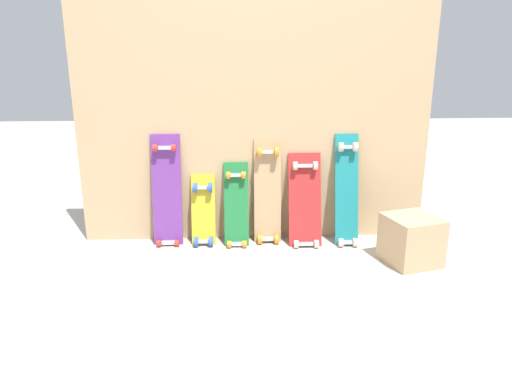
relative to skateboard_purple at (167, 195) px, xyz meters
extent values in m
plane|color=#B2AAA0|center=(0.61, 0.02, -0.35)|extent=(12.00, 12.00, 0.00)
cube|color=tan|center=(0.61, 0.09, 0.54)|extent=(2.41, 0.04, 1.78)
cube|color=#6B338C|center=(0.00, 0.01, 0.00)|extent=(0.20, 0.12, 0.83)
cube|color=#B7B7BF|center=(0.00, -0.06, -0.32)|extent=(0.09, 0.04, 0.03)
cube|color=#B7B7BF|center=(0.00, 0.02, 0.33)|extent=(0.09, 0.04, 0.03)
cylinder|color=red|center=(-0.06, -0.08, -0.32)|extent=(0.03, 0.05, 0.05)
cylinder|color=red|center=(0.06, -0.08, -0.32)|extent=(0.03, 0.05, 0.05)
cylinder|color=red|center=(-0.06, 0.01, 0.33)|extent=(0.03, 0.05, 0.05)
cylinder|color=red|center=(0.06, 0.01, 0.33)|extent=(0.03, 0.05, 0.05)
cube|color=gold|center=(0.25, 0.00, -0.14)|extent=(0.16, 0.14, 0.54)
cube|color=#B7B7BF|center=(0.25, -0.07, -0.31)|extent=(0.07, 0.04, 0.03)
cube|color=#B7B7BF|center=(0.25, 0.01, 0.05)|extent=(0.07, 0.04, 0.03)
cylinder|color=#3359B2|center=(0.19, -0.09, -0.31)|extent=(0.03, 0.07, 0.07)
cylinder|color=#3359B2|center=(0.30, -0.09, -0.31)|extent=(0.03, 0.07, 0.07)
cylinder|color=#3359B2|center=(0.19, 0.00, 0.05)|extent=(0.03, 0.07, 0.07)
cylinder|color=#3359B2|center=(0.30, 0.00, 0.05)|extent=(0.03, 0.07, 0.07)
cube|color=#1E7238|center=(0.47, -0.02, -0.10)|extent=(0.17, 0.18, 0.64)
cube|color=#B7B7BF|center=(0.47, -0.11, -0.32)|extent=(0.08, 0.04, 0.03)
cube|color=#B7B7BF|center=(0.47, 0.01, 0.13)|extent=(0.08, 0.04, 0.03)
cylinder|color=orange|center=(0.42, -0.12, -0.32)|extent=(0.03, 0.05, 0.05)
cylinder|color=orange|center=(0.53, -0.12, -0.32)|extent=(0.03, 0.05, 0.05)
cylinder|color=orange|center=(0.42, 0.00, 0.14)|extent=(0.03, 0.05, 0.05)
cylinder|color=orange|center=(0.53, 0.00, 0.14)|extent=(0.03, 0.05, 0.05)
cube|color=tan|center=(0.69, 0.01, -0.01)|extent=(0.19, 0.11, 0.79)
cube|color=#B7B7BF|center=(0.69, -0.05, -0.31)|extent=(0.08, 0.04, 0.03)
cube|color=#B7B7BF|center=(0.69, 0.02, 0.29)|extent=(0.08, 0.04, 0.03)
cylinder|color=orange|center=(0.64, -0.07, -0.31)|extent=(0.03, 0.07, 0.07)
cylinder|color=orange|center=(0.75, -0.07, -0.31)|extent=(0.03, 0.07, 0.07)
cylinder|color=orange|center=(0.64, 0.01, 0.29)|extent=(0.03, 0.07, 0.07)
cylinder|color=orange|center=(0.75, 0.01, 0.29)|extent=(0.03, 0.07, 0.07)
cube|color=#B22626|center=(0.95, -0.04, -0.07)|extent=(0.22, 0.21, 0.69)
cube|color=#B7B7BF|center=(0.95, -0.14, -0.32)|extent=(0.10, 0.04, 0.03)
cube|color=#B7B7BF|center=(0.95, 0.01, 0.20)|extent=(0.10, 0.04, 0.03)
cylinder|color=beige|center=(0.88, -0.15, -0.32)|extent=(0.03, 0.06, 0.06)
cylinder|color=beige|center=(1.02, -0.15, -0.32)|extent=(0.03, 0.06, 0.06)
cylinder|color=beige|center=(0.88, -0.01, 0.20)|extent=(0.03, 0.06, 0.06)
cylinder|color=beige|center=(1.02, -0.01, 0.20)|extent=(0.03, 0.06, 0.06)
cube|color=#197A7F|center=(1.24, -0.03, 0.00)|extent=(0.16, 0.20, 0.82)
cube|color=#B7B7BF|center=(1.24, -0.13, -0.32)|extent=(0.07, 0.04, 0.03)
cube|color=#B7B7BF|center=(1.24, 0.02, 0.32)|extent=(0.07, 0.04, 0.03)
cylinder|color=beige|center=(1.19, -0.15, -0.31)|extent=(0.03, 0.06, 0.06)
cylinder|color=beige|center=(1.29, -0.15, -0.31)|extent=(0.03, 0.06, 0.06)
cylinder|color=beige|center=(1.19, 0.00, 0.33)|extent=(0.03, 0.06, 0.06)
cylinder|color=beige|center=(1.29, 0.00, 0.33)|extent=(0.03, 0.06, 0.06)
cube|color=tan|center=(1.58, -0.41, -0.19)|extent=(0.38, 0.38, 0.31)
camera|label=1|loc=(0.45, -3.20, 0.97)|focal=33.93mm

